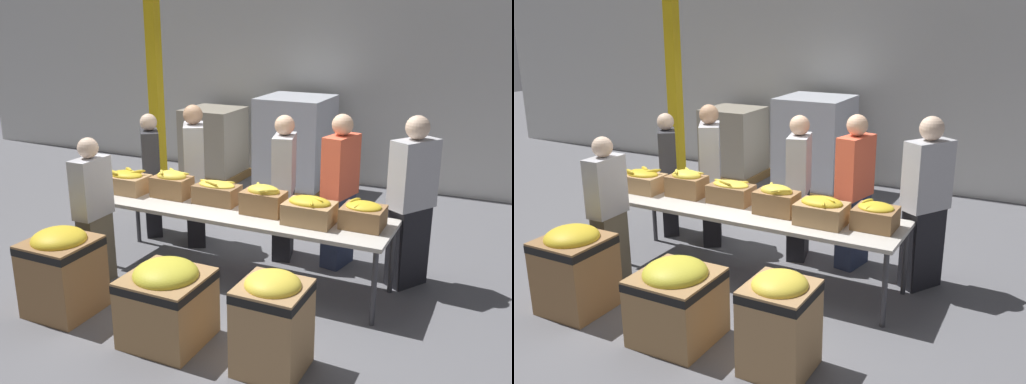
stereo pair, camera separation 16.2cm
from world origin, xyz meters
TOP-DOWN VIEW (x-y plane):
  - ground_plane at (0.00, 0.00)m, footprint 30.00×30.00m
  - wall_back at (0.00, 4.00)m, footprint 16.00×0.08m
  - sorting_table at (0.00, 0.00)m, footprint 3.22×0.83m
  - banana_box_0 at (-1.38, -0.01)m, footprint 0.47×0.32m
  - banana_box_1 at (-0.83, 0.07)m, footprint 0.42×0.27m
  - banana_box_2 at (-0.28, 0.08)m, footprint 0.47×0.28m
  - banana_box_3 at (0.31, -0.01)m, footprint 0.43×0.31m
  - banana_box_4 at (0.82, -0.07)m, footprint 0.47×0.34m
  - banana_box_5 at (1.31, 0.06)m, footprint 0.39×0.34m
  - volunteer_0 at (0.85, 0.78)m, footprint 0.32×0.49m
  - volunteer_1 at (1.65, 0.62)m, footprint 0.45×0.53m
  - volunteer_2 at (-0.89, 0.64)m, footprint 0.43×0.51m
  - volunteer_3 at (0.22, 0.72)m, footprint 0.33×0.48m
  - volunteer_4 at (-1.55, 0.67)m, footprint 0.42×0.45m
  - volunteer_5 at (-1.26, -0.73)m, footprint 0.21×0.41m
  - donation_bin_0 at (-1.12, -1.36)m, footprint 0.59×0.59m
  - donation_bin_1 at (0.04, -1.36)m, footprint 0.66×0.66m
  - donation_bin_2 at (1.01, -1.36)m, footprint 0.52×0.52m
  - support_pillar at (-2.09, 1.62)m, footprint 0.16×0.16m
  - pallet_stack_0 at (-2.11, 3.21)m, footprint 0.95×0.95m
  - pallet_stack_1 at (-0.62, 3.18)m, footprint 1.12×1.12m

SIDE VIEW (x-z plane):
  - ground_plane at x=0.00m, z-range 0.00..0.00m
  - donation_bin_1 at x=0.04m, z-range 0.02..0.75m
  - donation_bin_2 at x=1.01m, z-range 0.03..0.85m
  - donation_bin_0 at x=-1.12m, z-range 0.02..0.86m
  - pallet_stack_0 at x=-2.11m, z-range -0.01..1.19m
  - sorting_table at x=0.00m, z-range 0.34..1.11m
  - pallet_stack_1 at x=-0.62m, z-range -0.01..1.48m
  - volunteer_5 at x=-1.26m, z-range 0.00..1.54m
  - volunteer_4 at x=-1.55m, z-range 0.00..1.54m
  - volunteer_3 at x=0.22m, z-range -0.01..1.64m
  - volunteer_2 at x=-0.89m, z-range -0.01..1.69m
  - volunteer_0 at x=0.85m, z-range -0.01..1.69m
  - volunteer_1 at x=1.65m, z-range -0.01..1.76m
  - banana_box_2 at x=-0.28m, z-range 0.76..1.02m
  - banana_box_5 at x=1.31m, z-range 0.76..1.02m
  - banana_box_0 at x=-1.38m, z-range 0.75..1.03m
  - banana_box_4 at x=0.82m, z-range 0.76..1.04m
  - banana_box_3 at x=0.31m, z-range 0.77..1.07m
  - banana_box_1 at x=-0.83m, z-range 0.76..1.07m
  - wall_back at x=0.00m, z-range 0.00..4.00m
  - support_pillar at x=-2.09m, z-range 0.00..4.00m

